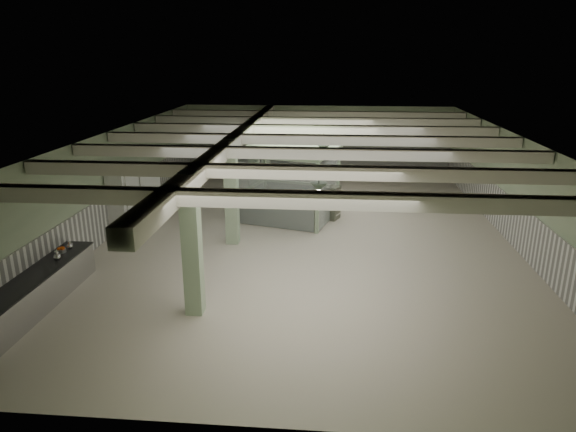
# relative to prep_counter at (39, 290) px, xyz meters

# --- Properties ---
(floor) EXTENTS (20.00, 20.00, 0.00)m
(floor) POSITION_rel_prep_counter_xyz_m (6.54, 6.03, -0.46)
(floor) COLOR beige
(floor) RESTS_ON ground
(ceiling) EXTENTS (14.00, 20.00, 0.02)m
(ceiling) POSITION_rel_prep_counter_xyz_m (6.54, 6.03, 3.14)
(ceiling) COLOR silver
(ceiling) RESTS_ON wall_back
(wall_back) EXTENTS (14.00, 0.02, 3.60)m
(wall_back) POSITION_rel_prep_counter_xyz_m (6.54, 16.03, 1.34)
(wall_back) COLOR #AEC09A
(wall_back) RESTS_ON floor
(wall_front) EXTENTS (14.00, 0.02, 3.60)m
(wall_front) POSITION_rel_prep_counter_xyz_m (6.54, -3.97, 1.34)
(wall_front) COLOR #AEC09A
(wall_front) RESTS_ON floor
(wall_left) EXTENTS (0.02, 20.00, 3.60)m
(wall_left) POSITION_rel_prep_counter_xyz_m (-0.46, 6.03, 1.34)
(wall_left) COLOR #AEC09A
(wall_left) RESTS_ON floor
(wall_right) EXTENTS (0.02, 20.00, 3.60)m
(wall_right) POSITION_rel_prep_counter_xyz_m (13.54, 6.03, 1.34)
(wall_right) COLOR #AEC09A
(wall_right) RESTS_ON floor
(wainscot_left) EXTENTS (0.05, 19.90, 1.50)m
(wainscot_left) POSITION_rel_prep_counter_xyz_m (-0.43, 6.03, 0.29)
(wainscot_left) COLOR white
(wainscot_left) RESTS_ON floor
(wainscot_right) EXTENTS (0.05, 19.90, 1.50)m
(wainscot_right) POSITION_rel_prep_counter_xyz_m (13.52, 6.03, 0.29)
(wainscot_right) COLOR white
(wainscot_right) RESTS_ON floor
(wainscot_back) EXTENTS (13.90, 0.05, 1.50)m
(wainscot_back) POSITION_rel_prep_counter_xyz_m (6.54, 16.01, 0.29)
(wainscot_back) COLOR white
(wainscot_back) RESTS_ON floor
(girder) EXTENTS (0.45, 19.90, 0.40)m
(girder) POSITION_rel_prep_counter_xyz_m (4.04, 6.03, 2.92)
(girder) COLOR beige
(girder) RESTS_ON ceiling
(beam_a) EXTENTS (13.90, 0.35, 0.32)m
(beam_a) POSITION_rel_prep_counter_xyz_m (6.54, -1.47, 2.96)
(beam_a) COLOR beige
(beam_a) RESTS_ON ceiling
(beam_b) EXTENTS (13.90, 0.35, 0.32)m
(beam_b) POSITION_rel_prep_counter_xyz_m (6.54, 1.03, 2.96)
(beam_b) COLOR beige
(beam_b) RESTS_ON ceiling
(beam_c) EXTENTS (13.90, 0.35, 0.32)m
(beam_c) POSITION_rel_prep_counter_xyz_m (6.54, 3.53, 2.96)
(beam_c) COLOR beige
(beam_c) RESTS_ON ceiling
(beam_d) EXTENTS (13.90, 0.35, 0.32)m
(beam_d) POSITION_rel_prep_counter_xyz_m (6.54, 6.03, 2.96)
(beam_d) COLOR beige
(beam_d) RESTS_ON ceiling
(beam_e) EXTENTS (13.90, 0.35, 0.32)m
(beam_e) POSITION_rel_prep_counter_xyz_m (6.54, 8.53, 2.96)
(beam_e) COLOR beige
(beam_e) RESTS_ON ceiling
(beam_f) EXTENTS (13.90, 0.35, 0.32)m
(beam_f) POSITION_rel_prep_counter_xyz_m (6.54, 11.03, 2.96)
(beam_f) COLOR beige
(beam_f) RESTS_ON ceiling
(beam_g) EXTENTS (13.90, 0.35, 0.32)m
(beam_g) POSITION_rel_prep_counter_xyz_m (6.54, 13.53, 2.96)
(beam_g) COLOR beige
(beam_g) RESTS_ON ceiling
(column_a) EXTENTS (0.42, 0.42, 3.60)m
(column_a) POSITION_rel_prep_counter_xyz_m (4.04, 0.03, 1.34)
(column_a) COLOR #A9C59E
(column_a) RESTS_ON floor
(column_b) EXTENTS (0.42, 0.42, 3.60)m
(column_b) POSITION_rel_prep_counter_xyz_m (4.04, 5.03, 1.34)
(column_b) COLOR #A9C59E
(column_b) RESTS_ON floor
(column_c) EXTENTS (0.42, 0.42, 3.60)m
(column_c) POSITION_rel_prep_counter_xyz_m (4.04, 10.03, 1.34)
(column_c) COLOR #A9C59E
(column_c) RESTS_ON floor
(column_d) EXTENTS (0.42, 0.42, 3.60)m
(column_d) POSITION_rel_prep_counter_xyz_m (4.04, 14.03, 1.34)
(column_d) COLOR #A9C59E
(column_d) RESTS_ON floor
(pendant_front) EXTENTS (0.44, 0.44, 0.22)m
(pendant_front) POSITION_rel_prep_counter_xyz_m (7.04, 1.03, 2.59)
(pendant_front) COLOR #2E3E30
(pendant_front) RESTS_ON ceiling
(pendant_mid) EXTENTS (0.44, 0.44, 0.22)m
(pendant_mid) POSITION_rel_prep_counter_xyz_m (7.04, 6.53, 2.59)
(pendant_mid) COLOR #2E3E30
(pendant_mid) RESTS_ON ceiling
(pendant_back) EXTENTS (0.44, 0.44, 0.22)m
(pendant_back) POSITION_rel_prep_counter_xyz_m (7.04, 11.53, 2.59)
(pendant_back) COLOR #2E3E30
(pendant_back) RESTS_ON ceiling
(prep_counter) EXTENTS (0.82, 4.67, 0.91)m
(prep_counter) POSITION_rel_prep_counter_xyz_m (0.00, 0.00, 0.00)
(prep_counter) COLOR #B5B5BA
(prep_counter) RESTS_ON floor
(pitcher_near) EXTENTS (0.17, 0.20, 0.24)m
(pitcher_near) POSITION_rel_prep_counter_xyz_m (0.03, 1.68, 0.56)
(pitcher_near) COLOR #B5B5BA
(pitcher_near) RESTS_ON prep_counter
(pitcher_far) EXTENTS (0.25, 0.27, 0.28)m
(pitcher_far) POSITION_rel_prep_counter_xyz_m (0.11, 0.84, 0.58)
(pitcher_far) COLOR #B5B5BA
(pitcher_far) RESTS_ON prep_counter
(orange_bowl) EXTENTS (0.29, 0.29, 0.09)m
(orange_bowl) POSITION_rel_prep_counter_xyz_m (-0.10, 1.46, 0.48)
(orange_bowl) COLOR #B2B2B7
(orange_bowl) RESTS_ON prep_counter
(walkin_cooler) EXTENTS (1.03, 2.46, 2.26)m
(walkin_cooler) POSITION_rel_prep_counter_xyz_m (-0.08, 6.46, 0.67)
(walkin_cooler) COLOR silver
(walkin_cooler) RESTS_ON floor
(guard_booth) EXTENTS (4.14, 3.77, 2.80)m
(guard_booth) POSITION_rel_prep_counter_xyz_m (5.70, 7.96, 1.41)
(guard_booth) COLOR #9BB490
(guard_booth) RESTS_ON floor
(filing_cabinet) EXTENTS (0.63, 0.72, 1.31)m
(filing_cabinet) POSITION_rel_prep_counter_xyz_m (7.43, 7.97, 0.19)
(filing_cabinet) COLOR #595D4D
(filing_cabinet) RESTS_ON floor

